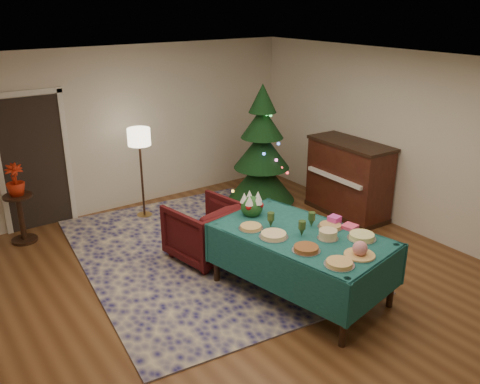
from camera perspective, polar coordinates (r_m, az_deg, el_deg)
room_shell at (r=5.82m, az=1.88°, el=0.49°), size 7.00×7.00×7.00m
doorway at (r=8.32m, az=-22.13°, el=3.41°), size 1.08×0.04×2.16m
rug at (r=7.25m, az=-4.11°, el=-6.84°), size 3.65×4.53×0.02m
buffet_table at (r=6.07m, az=6.93°, el=-6.04°), size 1.59×2.26×0.80m
platter_0 at (r=5.37m, az=11.09°, el=-7.87°), size 0.32×0.32×0.05m
platter_1 at (r=5.58m, az=13.31°, el=-6.39°), size 0.34×0.34×0.17m
platter_2 at (r=5.98m, az=13.50°, el=-4.89°), size 0.33×0.33×0.07m
platter_3 at (r=5.60m, az=7.44°, el=-6.34°), size 0.32×0.32×0.06m
platter_4 at (r=5.90m, az=9.85°, el=-4.74°), size 0.25×0.25×0.11m
platter_5 at (r=6.19m, az=10.10°, el=-3.80°), size 0.30×0.30×0.05m
platter_6 at (r=5.87m, az=3.80°, el=-4.87°), size 0.34×0.34×0.06m
platter_7 at (r=6.07m, az=1.23°, el=-3.98°), size 0.30×0.30×0.05m
goblet_0 at (r=6.09m, az=3.48°, el=-3.09°), size 0.09×0.09×0.19m
goblet_1 at (r=6.15m, az=8.04°, el=-3.04°), size 0.09×0.09×0.19m
goblet_2 at (r=5.91m, az=6.97°, el=-4.03°), size 0.09×0.09×0.19m
napkin_stack at (r=6.22m, az=12.23°, el=-3.83°), size 0.19×0.19×0.04m
gift_box at (r=6.28m, az=10.54°, el=-3.14°), size 0.15×0.15×0.11m
centerpiece at (r=6.41m, az=1.34°, el=-1.42°), size 0.29×0.29×0.33m
armchair at (r=6.96m, az=-3.92°, el=-4.06°), size 0.99×0.95×0.90m
floor_lamp at (r=8.18m, az=-11.24°, el=5.49°), size 0.36×0.36×1.49m
side_table at (r=8.10m, az=-23.34°, el=-2.81°), size 0.41×0.41×0.73m
potted_plant at (r=7.93m, az=-23.86°, el=0.55°), size 0.26×0.46×0.26m
christmas_tree at (r=8.59m, az=2.46°, el=4.44°), size 1.30×1.30×2.11m
piano at (r=8.51m, az=12.07°, el=1.41°), size 0.72×1.46×1.24m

